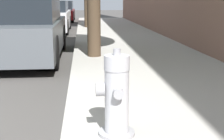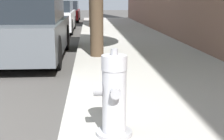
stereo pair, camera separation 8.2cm
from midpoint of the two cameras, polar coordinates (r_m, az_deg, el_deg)
sidewalk_slab at (r=3.57m, az=18.34°, el=-10.53°), size 3.21×40.00×0.12m
fire_hydrant at (r=3.03m, az=1.10°, el=-4.91°), size 0.38×0.38×0.86m
parked_car_near at (r=7.88m, az=-14.67°, el=7.27°), size 1.72×4.31×1.51m
parked_car_mid at (r=14.37m, az=-10.38°, el=9.57°), size 1.78×4.55×1.38m
parked_car_far at (r=21.33m, az=-8.26°, el=10.58°), size 1.76×4.59×1.34m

